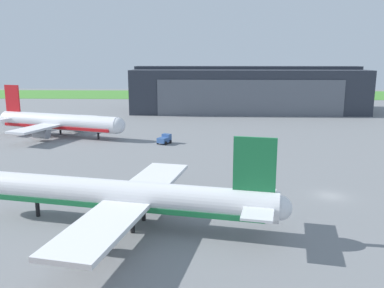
{
  "coord_description": "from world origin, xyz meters",
  "views": [
    {
      "loc": [
        -19.14,
        -60.98,
        21.11
      ],
      "look_at": [
        -22.4,
        17.37,
        4.4
      ],
      "focal_mm": 37.93,
      "sensor_mm": 36.0,
      "label": 1
    }
  ],
  "objects": [
    {
      "name": "grass_field_strip",
      "position": [
        0.0,
        177.13,
        0.04
      ],
      "size": [
        440.0,
        56.0,
        0.08
      ],
      "primitive_type": "cube",
      "color": "#488C34",
      "rests_on": "ground_plane"
    },
    {
      "name": "ops_van",
      "position": [
        -30.15,
        38.15,
        1.16
      ],
      "size": [
        3.69,
        4.28,
        2.33
      ],
      "color": "#335693",
      "rests_on": "ground_plane"
    },
    {
      "name": "airliner_near_left",
      "position": [
        -29.47,
        -12.48,
        3.88
      ],
      "size": [
        40.69,
        34.41,
        12.28
      ],
      "color": "white",
      "rests_on": "ground_plane"
    },
    {
      "name": "ground_plane",
      "position": [
        0.0,
        0.0,
        0.0
      ],
      "size": [
        440.0,
        440.0,
        0.0
      ],
      "primitive_type": "plane",
      "color": "slate"
    },
    {
      "name": "airliner_far_left",
      "position": [
        -59.92,
        46.75,
        3.83
      ],
      "size": [
        38.59,
        31.51,
        13.66
      ],
      "color": "silver",
      "rests_on": "ground_plane"
    },
    {
      "name": "maintenance_hangar",
      "position": [
        -4.05,
        105.52,
        8.46
      ],
      "size": [
        89.67,
        34.77,
        17.83
      ],
      "color": "#2D333D",
      "rests_on": "ground_plane"
    }
  ]
}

